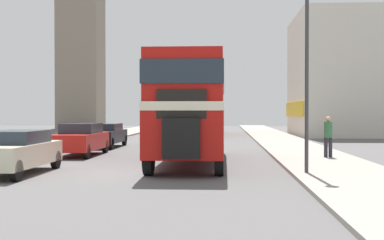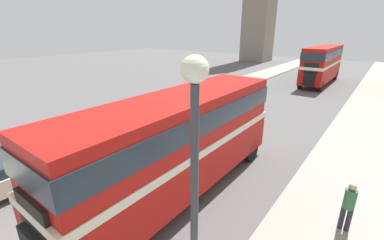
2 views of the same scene
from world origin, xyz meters
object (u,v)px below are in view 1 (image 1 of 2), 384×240
at_px(double_decker_bus, 192,102).
at_px(car_parked_far, 105,135).
at_px(bus_distant, 204,106).
at_px(pedestrian_walking, 328,134).
at_px(car_parked_near, 15,151).
at_px(car_parked_mid, 81,139).
at_px(street_lamp, 307,50).

xyz_separation_m(double_decker_bus, car_parked_far, (-5.53, 8.99, -1.69)).
height_order(bus_distant, pedestrian_walking, bus_distant).
height_order(car_parked_near, car_parked_far, car_parked_near).
bearing_deg(pedestrian_walking, car_parked_near, -152.67).
bearing_deg(double_decker_bus, bus_distant, 91.22).
height_order(double_decker_bus, bus_distant, bus_distant).
distance_m(bus_distant, car_parked_mid, 24.30).
xyz_separation_m(double_decker_bus, bus_distant, (-0.57, 26.95, 0.20)).
height_order(bus_distant, car_parked_far, bus_distant).
relative_size(bus_distant, street_lamp, 1.84).
distance_m(car_parked_near, car_parked_far, 13.21).
bearing_deg(car_parked_mid, street_lamp, -38.78).
relative_size(car_parked_mid, car_parked_far, 0.95).
distance_m(car_parked_mid, street_lamp, 12.27).
bearing_deg(street_lamp, bus_distant, 98.11).
bearing_deg(car_parked_far, car_parked_mid, -88.35).
bearing_deg(car_parked_far, car_parked_near, -89.83).
bearing_deg(street_lamp, car_parked_mid, 141.22).
xyz_separation_m(bus_distant, car_parked_near, (-4.92, -31.17, -1.86)).
bearing_deg(car_parked_near, double_decker_bus, 37.53).
height_order(car_parked_near, street_lamp, street_lamp).
height_order(bus_distant, car_parked_near, bus_distant).
relative_size(car_parked_near, street_lamp, 0.78).
bearing_deg(pedestrian_walking, double_decker_bus, -164.79).
height_order(car_parked_far, pedestrian_walking, pedestrian_walking).
bearing_deg(double_decker_bus, car_parked_far, 121.62).
xyz_separation_m(car_parked_near, street_lamp, (9.36, 0.00, 3.21)).
xyz_separation_m(car_parked_mid, car_parked_far, (-0.17, 5.78, -0.05)).
bearing_deg(car_parked_far, bus_distant, 74.56).
relative_size(double_decker_bus, car_parked_near, 2.35).
bearing_deg(pedestrian_walking, bus_distant, 103.73).
height_order(double_decker_bus, street_lamp, street_lamp).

